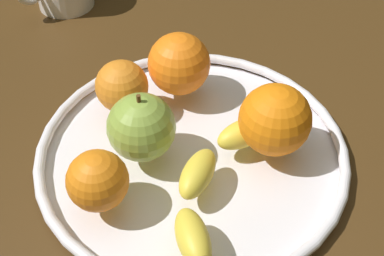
# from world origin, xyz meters

# --- Properties ---
(ground_plane) EXTENTS (1.47, 1.47, 0.04)m
(ground_plane) POSITION_xyz_m (0.00, 0.00, -0.02)
(ground_plane) COLOR #462D14
(fruit_bowl) EXTENTS (0.35, 0.35, 0.02)m
(fruit_bowl) POSITION_xyz_m (0.00, 0.00, 0.01)
(fruit_bowl) COLOR white
(fruit_bowl) RESTS_ON ground_plane
(banana) EXTENTS (0.20, 0.12, 0.03)m
(banana) POSITION_xyz_m (0.03, 0.06, 0.03)
(banana) COLOR yellow
(banana) RESTS_ON fruit_bowl
(apple) EXTENTS (0.07, 0.07, 0.08)m
(apple) POSITION_xyz_m (0.04, -0.03, 0.05)
(apple) COLOR #8AA941
(apple) RESTS_ON fruit_bowl
(orange_front_left) EXTENTS (0.08, 0.08, 0.08)m
(orange_front_left) POSITION_xyz_m (-0.06, -0.08, 0.06)
(orange_front_left) COLOR orange
(orange_front_left) RESTS_ON fruit_bowl
(orange_back_right) EXTENTS (0.06, 0.06, 0.06)m
(orange_back_right) POSITION_xyz_m (0.12, -0.01, 0.05)
(orange_back_right) COLOR orange
(orange_back_right) RESTS_ON fruit_bowl
(orange_center) EXTENTS (0.08, 0.08, 0.08)m
(orange_center) POSITION_xyz_m (-0.06, 0.06, 0.06)
(orange_center) COLOR orange
(orange_center) RESTS_ON fruit_bowl
(orange_front_right) EXTENTS (0.06, 0.06, 0.06)m
(orange_front_right) POSITION_xyz_m (0.01, -0.10, 0.05)
(orange_front_right) COLOR orange
(orange_front_right) RESTS_ON fruit_bowl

